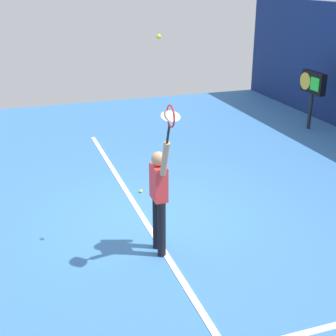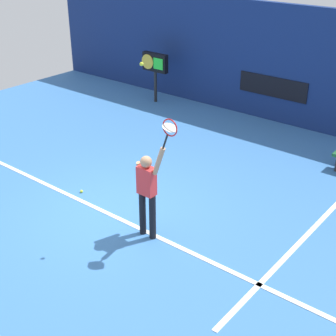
# 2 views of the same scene
# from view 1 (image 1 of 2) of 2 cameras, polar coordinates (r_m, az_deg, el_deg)

# --- Properties ---
(ground_plane) EXTENTS (18.00, 18.00, 0.00)m
(ground_plane) POSITION_cam_1_polar(r_m,az_deg,el_deg) (8.80, -1.90, -5.90)
(ground_plane) COLOR #3870B2
(court_baseline) EXTENTS (10.00, 0.10, 0.01)m
(court_baseline) POSITION_cam_1_polar(r_m,az_deg,el_deg) (8.76, -2.93, -6.02)
(court_baseline) COLOR white
(court_baseline) RESTS_ON ground_plane
(tennis_player) EXTENTS (0.68, 0.31, 1.97)m
(tennis_player) POSITION_cam_1_polar(r_m,az_deg,el_deg) (7.32, -1.06, -3.10)
(tennis_player) COLOR black
(tennis_player) RESTS_ON ground_plane
(tennis_racket) EXTENTS (0.40, 0.27, 0.63)m
(tennis_racket) POSITION_cam_1_polar(r_m,az_deg,el_deg) (6.38, 0.27, 5.92)
(tennis_racket) COLOR black
(tennis_ball) EXTENTS (0.07, 0.07, 0.07)m
(tennis_ball) POSITION_cam_1_polar(r_m,az_deg,el_deg) (6.79, -1.11, 15.35)
(tennis_ball) COLOR #CCE033
(scoreboard_clock) EXTENTS (0.96, 0.20, 1.64)m
(scoreboard_clock) POSITION_cam_1_polar(r_m,az_deg,el_deg) (14.23, 16.84, 9.43)
(scoreboard_clock) COLOR black
(scoreboard_clock) RESTS_ON ground_plane
(spare_ball) EXTENTS (0.07, 0.07, 0.07)m
(spare_ball) POSITION_cam_1_polar(r_m,az_deg,el_deg) (9.77, -3.25, -2.76)
(spare_ball) COLOR #CCE033
(spare_ball) RESTS_ON ground_plane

